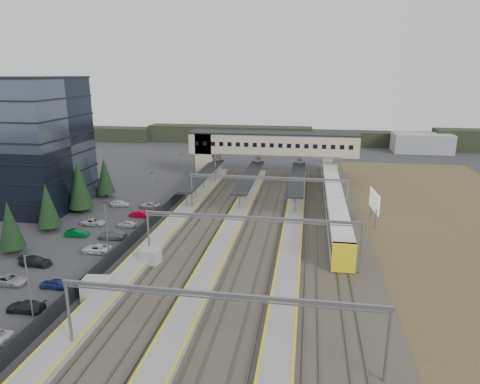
% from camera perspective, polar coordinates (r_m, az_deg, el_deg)
% --- Properties ---
extents(ground, '(220.00, 220.00, 0.00)m').
position_cam_1_polar(ground, '(67.34, -7.89, -6.28)').
color(ground, '#2B2B2D').
rests_on(ground, ground).
extents(office_building, '(24.30, 18.30, 24.30)m').
position_cam_1_polar(office_building, '(91.14, -28.17, 5.75)').
color(office_building, '#3B4556').
rests_on(office_building, ground).
extents(conifer_row, '(4.42, 49.82, 9.50)m').
position_cam_1_polar(conifer_row, '(72.03, -25.98, -2.22)').
color(conifer_row, black).
rests_on(conifer_row, ground).
extents(car_park, '(10.52, 44.63, 1.29)m').
position_cam_1_polar(car_park, '(65.86, -20.88, -7.17)').
color(car_park, '#B6B4B9').
rests_on(car_park, ground).
extents(lampposts, '(0.50, 53.25, 8.07)m').
position_cam_1_polar(lampposts, '(69.67, -14.04, -2.07)').
color(lampposts, slate).
rests_on(lampposts, ground).
extents(fence, '(0.08, 90.00, 2.00)m').
position_cam_1_polar(fence, '(73.45, -11.66, -3.74)').
color(fence, '#26282B').
rests_on(fence, ground).
extents(relay_cabin_near, '(3.36, 2.61, 2.62)m').
position_cam_1_polar(relay_cabin_near, '(52.16, -18.49, -12.23)').
color(relay_cabin_near, gray).
rests_on(relay_cabin_near, ground).
extents(relay_cabin_far, '(2.70, 2.38, 2.19)m').
position_cam_1_polar(relay_cabin_far, '(59.27, -11.82, -8.48)').
color(relay_cabin_far, gray).
rests_on(relay_cabin_far, ground).
extents(rail_corridor, '(34.00, 90.00, 0.92)m').
position_cam_1_polar(rail_corridor, '(69.82, 0.68, -5.06)').
color(rail_corridor, '#3B372E').
rests_on(rail_corridor, ground).
extents(canopies, '(23.10, 30.00, 3.28)m').
position_cam_1_polar(canopies, '(89.91, 1.29, 2.12)').
color(canopies, black).
rests_on(canopies, ground).
extents(footbridge, '(40.40, 6.40, 11.20)m').
position_cam_1_polar(footbridge, '(103.62, 2.85, 6.18)').
color(footbridge, '#BDAB8F').
rests_on(footbridge, ground).
extents(gantries, '(28.40, 62.28, 7.17)m').
position_cam_1_polar(gantries, '(65.78, 2.73, -1.14)').
color(gantries, slate).
rests_on(gantries, ground).
extents(train, '(3.07, 64.09, 3.86)m').
position_cam_1_polar(train, '(86.31, 12.21, -0.01)').
color(train, silver).
rests_on(train, ground).
extents(billboard, '(0.76, 6.57, 5.71)m').
position_cam_1_polar(billboard, '(75.58, 17.48, -1.30)').
color(billboard, slate).
rests_on(billboard, ground).
extents(scrub_east, '(34.00, 120.00, 0.06)m').
position_cam_1_polar(scrub_east, '(73.99, 29.33, -6.16)').
color(scrub_east, '#444024').
rests_on(scrub_east, ground).
extents(treeline_far, '(170.00, 19.00, 7.00)m').
position_cam_1_polar(treeline_far, '(153.53, 10.99, 7.14)').
color(treeline_far, black).
rests_on(treeline_far, ground).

